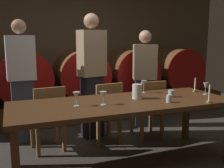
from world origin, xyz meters
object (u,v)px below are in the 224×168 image
object	(u,v)px
chair_left	(48,116)
chair_center	(106,110)
candle_left	(209,97)
wine_barrel_far_right	(175,70)
dining_table	(123,107)
wine_barrel_center	(81,74)
candle_right	(195,88)
pitcher	(137,91)
wine_glass_center_left	(103,95)
cup_left	(169,99)
chair_right	(149,107)
wine_glass_far_right	(206,86)
wine_barrel_left	(24,77)
wine_glass_center_right	(144,84)
cup_right	(171,93)
wine_barrel_right	(130,72)
guest_left	(22,81)
wine_glass_far_left	(76,96)
guest_center	(92,75)
guest_right	(144,78)

from	to	relation	value
chair_left	chair_center	bearing A→B (deg)	173.10
chair_left	candle_left	xyz separation A→B (m)	(1.61, -1.12, 0.35)
wine_barrel_far_right	dining_table	bearing A→B (deg)	-135.51
wine_barrel_center	dining_table	size ratio (longest dim) A/B	0.36
candle_right	pitcher	distance (m)	0.93
wine_glass_center_left	cup_left	distance (m)	0.75
chair_right	candle_left	size ratio (longest dim) A/B	3.98
wine_glass_center_left	wine_glass_far_right	size ratio (longest dim) A/B	0.97
wine_glass_center_left	chair_center	bearing A→B (deg)	67.96
wine_barrel_left	wine_glass_center_left	world-z (taller)	wine_barrel_left
candle_left	wine_glass_center_right	bearing A→B (deg)	117.50
cup_right	dining_table	bearing A→B (deg)	-179.12
dining_table	cup_right	xyz separation A→B (m)	(0.64, 0.01, 0.11)
chair_center	wine_glass_center_left	xyz separation A→B (m)	(-0.32, -0.78, 0.39)
chair_left	chair_right	distance (m)	1.47
wine_barrel_left	candle_right	world-z (taller)	wine_barrel_left
wine_barrel_right	candle_left	size ratio (longest dim) A/B	4.13
wine_glass_far_right	wine_barrel_left	bearing A→B (deg)	135.16
wine_barrel_right	dining_table	xyz separation A→B (m)	(-1.06, -2.07, -0.12)
candle_right	chair_center	bearing A→B (deg)	153.46
candle_right	cup_right	size ratio (longest dim) A/B	2.38
wine_barrel_right	cup_right	world-z (taller)	wine_barrel_right
guest_left	pitcher	distance (m)	1.67
wine_barrel_center	chair_left	xyz separation A→B (m)	(-0.80, -1.36, -0.34)
wine_barrel_left	chair_right	world-z (taller)	wine_barrel_left
candle_left	wine_glass_far_left	size ratio (longest dim) A/B	1.45
wine_barrel_left	wine_barrel_right	bearing A→B (deg)	0.00
guest_left	wine_glass_far_left	world-z (taller)	guest_left
wine_barrel_far_right	cup_left	xyz separation A→B (m)	(-1.65, -2.30, -0.01)
cup_left	chair_right	bearing A→B (deg)	73.99
guest_left	guest_center	size ratio (longest dim) A/B	0.95
chair_right	cup_left	size ratio (longest dim) A/B	10.26
wine_barrel_right	cup_left	distance (m)	2.38
guest_right	wine_glass_far_left	distance (m)	1.91
guest_center	candle_left	world-z (taller)	guest_center
wine_barrel_far_right	candle_right	size ratio (longest dim) A/B	4.53
candle_left	wine_glass_far_left	xyz separation A→B (m)	(-1.40, 0.40, 0.05)
candle_left	wine_glass_center_right	size ratio (longest dim) A/B	1.36
wine_barrel_right	candle_right	distance (m)	1.90
dining_table	guest_left	bearing A→B (deg)	131.47
dining_table	chair_center	world-z (taller)	chair_center
wine_barrel_right	cup_right	size ratio (longest dim) A/B	10.79
chair_left	wine_glass_far_right	world-z (taller)	wine_glass_far_right
wine_barrel_right	candle_right	bearing A→B (deg)	-87.74
wine_barrel_center	candle_left	distance (m)	2.61
wine_barrel_far_right	dining_table	world-z (taller)	wine_barrel_far_right
wine_barrel_left	candle_left	distance (m)	3.08
chair_left	chair_center	world-z (taller)	same
chair_center	wine_glass_center_right	world-z (taller)	wine_glass_center_right
chair_left	chair_right	size ratio (longest dim) A/B	1.00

